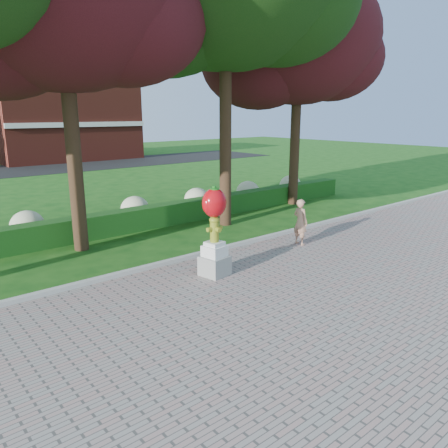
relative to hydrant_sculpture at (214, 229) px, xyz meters
name	(u,v)px	position (x,y,z in m)	size (l,w,h in m)	color
ground	(261,291)	(0.25, -1.48, -1.29)	(100.00, 100.00, 0.00)	#144812
walkway	(424,360)	(0.25, -5.48, -1.27)	(40.00, 14.00, 0.04)	gray
curb	(189,257)	(0.25, 1.52, -1.22)	(40.00, 0.18, 0.15)	#ADADA5
lawn_hedge	(124,221)	(0.25, 5.52, -0.89)	(24.00, 0.70, 0.80)	#164112
hydrangea_row	(125,210)	(0.82, 6.52, -0.74)	(20.10, 1.10, 0.99)	#C0C194
building_right	(63,124)	(8.25, 32.52, 1.91)	(12.00, 8.00, 6.40)	maroon
tree_far_right	(296,46)	(8.65, 5.10, 5.67)	(7.88, 6.72, 10.21)	black
hydrant_sculpture	(214,229)	(0.00, 0.00, 0.00)	(0.73, 0.73, 2.37)	gray
woman	(300,222)	(3.84, 0.39, -0.51)	(0.54, 0.36, 1.49)	tan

